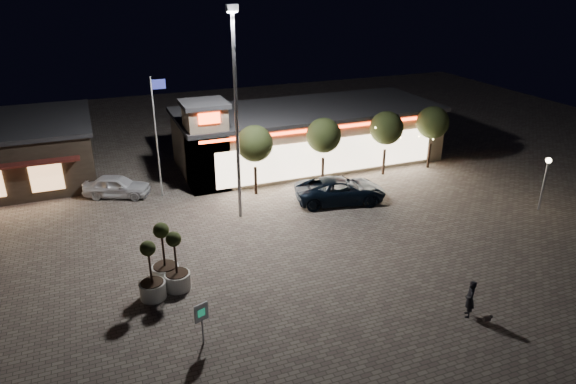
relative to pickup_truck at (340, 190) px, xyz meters
name	(u,v)px	position (x,y,z in m)	size (l,w,h in m)	color
ground	(249,292)	(-8.75, -7.73, -0.82)	(90.00, 90.00, 0.00)	#6D6358
retail_building	(303,135)	(0.76, 8.09, 1.39)	(20.40, 8.40, 6.10)	gray
floodlight_pole	(236,105)	(-6.75, 0.27, 6.20)	(0.60, 0.40, 12.38)	gray
flagpole	(157,128)	(-10.65, 5.27, 3.92)	(0.95, 0.10, 8.00)	white
lamp_post_east	(546,173)	(11.25, -5.73, 1.63)	(0.36, 0.36, 3.48)	gray
string_tree_a	(255,144)	(-4.75, 3.27, 2.74)	(2.42, 2.42, 4.79)	#332319
string_tree_b	(324,136)	(0.25, 3.27, 2.74)	(2.42, 2.42, 4.79)	#332319
string_tree_c	(386,128)	(5.25, 3.27, 2.74)	(2.42, 2.42, 4.79)	#332319
string_tree_d	(433,123)	(9.25, 3.27, 2.74)	(2.42, 2.42, 4.79)	#332319
pickup_truck	(340,190)	(0.00, 0.00, 0.00)	(2.73, 5.91, 1.64)	black
white_sedan	(117,186)	(-13.55, 6.27, -0.08)	(1.75, 4.35, 1.48)	silver
pedestrian	(470,299)	(-0.34, -13.03, 0.05)	(0.64, 0.42, 1.75)	black
dog	(488,318)	(0.15, -13.75, -0.58)	(0.45, 0.16, 0.24)	#59514C
planter_left	(165,264)	(-12.21, -5.43, 0.16)	(1.30, 1.30, 3.19)	silver
planter_mid	(177,271)	(-11.78, -6.21, 0.11)	(1.23, 1.23, 3.02)	silver
planter_right	(152,281)	(-12.99, -6.56, 0.09)	(1.20, 1.20, 2.96)	silver
valet_sign	(201,316)	(-11.54, -10.51, 0.49)	(0.60, 0.26, 1.88)	gray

